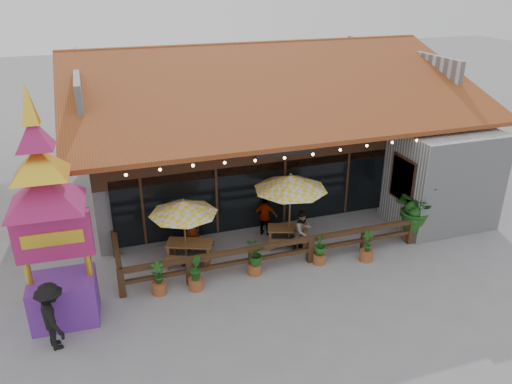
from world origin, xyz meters
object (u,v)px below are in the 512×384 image
object	(u,v)px
umbrella_left	(183,208)
thai_sign_tower	(45,197)
pedestrian	(52,316)
picnic_table_left	(190,248)
umbrella_right	(291,183)
picnic_table_right	(287,233)
tropical_plant	(415,209)

from	to	relation	value
umbrella_left	thai_sign_tower	xyz separation A→B (m)	(-3.66, -1.75, 1.65)
pedestrian	picnic_table_left	bearing A→B (deg)	-71.96
umbrella_left	thai_sign_tower	size ratio (longest dim) A/B	0.34
umbrella_right	picnic_table_left	distance (m)	3.96
umbrella_right	picnic_table_left	bearing A→B (deg)	-179.64
picnic_table_left	picnic_table_right	size ratio (longest dim) A/B	1.10
umbrella_left	pedestrian	distance (m)	4.94
tropical_plant	pedestrian	bearing A→B (deg)	-170.69
thai_sign_tower	umbrella_right	bearing A→B (deg)	14.40
umbrella_left	umbrella_right	bearing A→B (deg)	1.91
picnic_table_left	tropical_plant	xyz separation A→B (m)	(7.78, -1.00, 0.70)
picnic_table_left	picnic_table_right	bearing A→B (deg)	0.49
thai_sign_tower	pedestrian	xyz separation A→B (m)	(-0.23, -1.08, -2.75)
umbrella_right	picnic_table_right	world-z (taller)	umbrella_right
umbrella_left	umbrella_right	distance (m)	3.65
picnic_table_right	thai_sign_tower	world-z (taller)	thai_sign_tower
picnic_table_left	pedestrian	world-z (taller)	pedestrian
picnic_table_right	pedestrian	distance (m)	8.05
thai_sign_tower	tropical_plant	bearing A→B (deg)	4.21
umbrella_left	pedestrian	size ratio (longest dim) A/B	1.26
picnic_table_right	tropical_plant	xyz separation A→B (m)	(4.34, -1.03, 0.74)
tropical_plant	pedestrian	distance (m)	11.97
umbrella_right	thai_sign_tower	size ratio (longest dim) A/B	0.42
thai_sign_tower	umbrella_left	bearing A→B (deg)	25.58
picnic_table_left	thai_sign_tower	world-z (taller)	thai_sign_tower
umbrella_right	picnic_table_right	size ratio (longest dim) A/B	1.74
umbrella_right	picnic_table_right	bearing A→B (deg)	173.03
umbrella_left	pedestrian	world-z (taller)	umbrella_left
picnic_table_left	umbrella_right	bearing A→B (deg)	0.36
picnic_table_right	pedestrian	size ratio (longest dim) A/B	0.91
thai_sign_tower	pedestrian	world-z (taller)	thai_sign_tower
umbrella_left	tropical_plant	distance (m)	8.01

